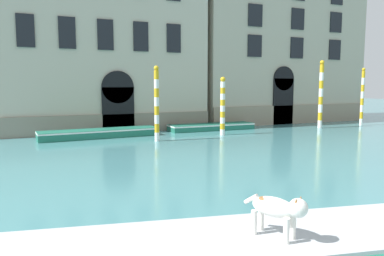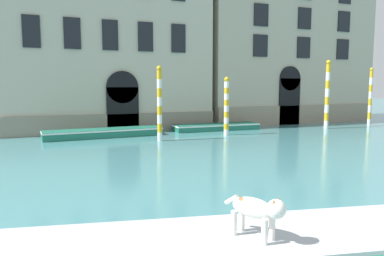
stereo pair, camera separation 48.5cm
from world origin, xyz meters
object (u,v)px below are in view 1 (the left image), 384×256
Objects in this scene: boat_moored_near_palazzo at (100,133)px; mooring_pole_1 at (321,94)px; dog_on_deck at (278,209)px; mooring_pole_2 at (157,103)px; mooring_pole_3 at (362,97)px; boat_moored_far at (212,127)px; mooring_pole_0 at (223,106)px.

mooring_pole_1 reaches higher than boat_moored_near_palazzo.
dog_on_deck is at bearing -134.28° from mooring_pole_1.
mooring_pole_2 is 0.95× the size of mooring_pole_3.
mooring_pole_3 is at bearing 2.01° from mooring_pole_1.
mooring_pole_1 is at bearing -177.99° from mooring_pole_3.
boat_moored_far is 7.72m from mooring_pole_1.
mooring_pole_1 is (14.41, -1.49, 2.04)m from boat_moored_near_palazzo.
mooring_pole_2 reaches higher than boat_moored_far.
mooring_pole_3 is at bearing 2.65° from mooring_pole_0.
mooring_pole_2 is at bearing -170.80° from mooring_pole_0.
mooring_pole_3 is at bearing 103.05° from dog_on_deck.
mooring_pole_1 is 1.10× the size of mooring_pole_3.
mooring_pole_0 is (-0.53, -2.45, 1.49)m from boat_moored_far.
dog_on_deck is at bearing -140.79° from mooring_pole_3.
mooring_pole_1 is 1.16× the size of mooring_pole_2.
mooring_pole_0 reaches higher than dog_on_deck.
mooring_pole_0 is at bearing -101.56° from boat_moored_far.
mooring_pole_0 is (6.73, -1.89, 1.46)m from boat_moored_near_palazzo.
mooring_pole_0 reaches higher than boat_moored_near_palazzo.
boat_moored_near_palazzo is 3.98m from mooring_pole_2.
mooring_pole_0 is 4.30m from mooring_pole_2.
boat_moored_near_palazzo is 14.63m from mooring_pole_1.
mooring_pole_0 is at bearing -177.35° from mooring_pole_3.
dog_on_deck is 0.17× the size of boat_moored_far.
boat_moored_near_palazzo is at bearing -174.88° from boat_moored_far.
mooring_pole_2 is (2.82, 14.04, 0.84)m from dog_on_deck.
mooring_pole_2 is at bearing -49.10° from boat_moored_near_palazzo.
dog_on_deck is at bearing -115.63° from mooring_pole_0.
mooring_pole_3 is at bearing -9.15° from boat_moored_far.
boat_moored_far is (7.26, 0.57, -0.03)m from boat_moored_near_palazzo.
mooring_pole_1 is 3.97m from mooring_pole_3.
mooring_pole_1 reaches higher than mooring_pole_3.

